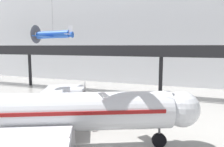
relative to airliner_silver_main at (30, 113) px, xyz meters
name	(u,v)px	position (x,y,z in m)	size (l,w,h in m)	color
hangar_back_wall	(170,26)	(6.96, 38.02, 10.18)	(140.00, 3.00, 27.24)	silver
mezzanine_walkway	(160,55)	(6.96, 25.32, 4.17)	(110.00, 3.20, 9.25)	black
airliner_silver_main	(30,113)	(0.00, 0.00, 0.00)	(27.92, 32.94, 9.77)	silver
suspended_plane_blue_trainer	(53,35)	(-6.37, 12.32, 7.27)	(6.17, 7.55, 13.47)	#1E4CAD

